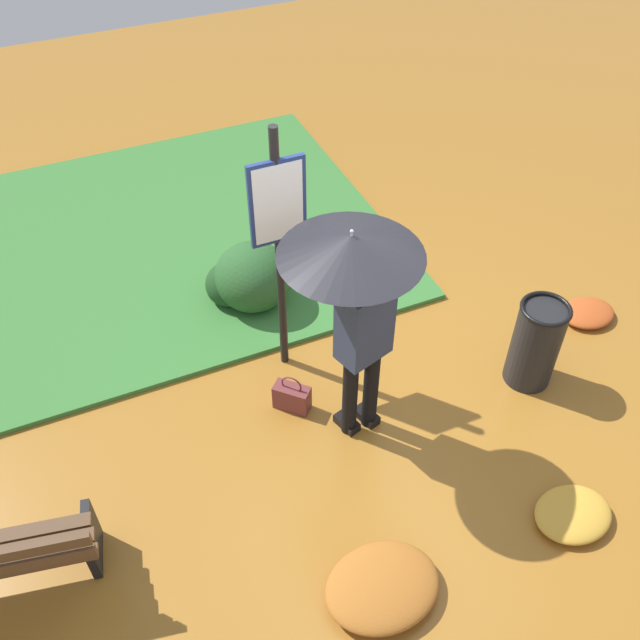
% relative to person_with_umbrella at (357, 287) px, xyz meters
% --- Properties ---
extents(ground_plane, '(18.00, 18.00, 0.00)m').
position_rel_person_with_umbrella_xyz_m(ground_plane, '(-0.27, -0.05, -1.55)').
color(ground_plane, '#9E6623').
extents(grass_verge, '(4.80, 4.00, 0.05)m').
position_rel_person_with_umbrella_xyz_m(grass_verge, '(0.86, -3.07, -1.53)').
color(grass_verge, '#387533').
rests_on(grass_verge, ground_plane).
extents(person_with_umbrella, '(0.96, 0.96, 2.04)m').
position_rel_person_with_umbrella_xyz_m(person_with_umbrella, '(0.00, 0.00, 0.00)').
color(person_with_umbrella, black).
rests_on(person_with_umbrella, ground_plane).
extents(info_sign_post, '(0.44, 0.07, 2.30)m').
position_rel_person_with_umbrella_xyz_m(info_sign_post, '(0.20, -0.92, -0.11)').
color(info_sign_post, black).
rests_on(info_sign_post, ground_plane).
extents(handbag, '(0.31, 0.31, 0.37)m').
position_rel_person_with_umbrella_xyz_m(handbag, '(0.34, -0.41, -1.42)').
color(handbag, brown).
rests_on(handbag, ground_plane).
extents(trash_bin, '(0.42, 0.42, 0.83)m').
position_rel_person_with_umbrella_xyz_m(trash_bin, '(-1.65, 0.10, -1.13)').
color(trash_bin, black).
rests_on(trash_bin, ground_plane).
extents(shrub_cluster, '(0.80, 0.73, 0.65)m').
position_rel_person_with_umbrella_xyz_m(shrub_cluster, '(0.23, -1.78, -1.25)').
color(shrub_cluster, '#285628').
rests_on(shrub_cluster, ground_plane).
extents(leaf_pile_near_person, '(0.79, 0.63, 0.17)m').
position_rel_person_with_umbrella_xyz_m(leaf_pile_near_person, '(0.39, 1.32, -1.46)').
color(leaf_pile_near_person, '#A86023').
rests_on(leaf_pile_near_person, ground_plane).
extents(leaf_pile_by_bench, '(0.52, 0.42, 0.11)m').
position_rel_person_with_umbrella_xyz_m(leaf_pile_by_bench, '(-2.63, -0.30, -1.49)').
color(leaf_pile_by_bench, '#B74C1E').
rests_on(leaf_pile_by_bench, ground_plane).
extents(leaf_pile_far_path, '(0.59, 0.47, 0.13)m').
position_rel_person_with_umbrella_xyz_m(leaf_pile_far_path, '(-1.14, 1.38, -1.49)').
color(leaf_pile_far_path, gold).
rests_on(leaf_pile_far_path, ground_plane).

